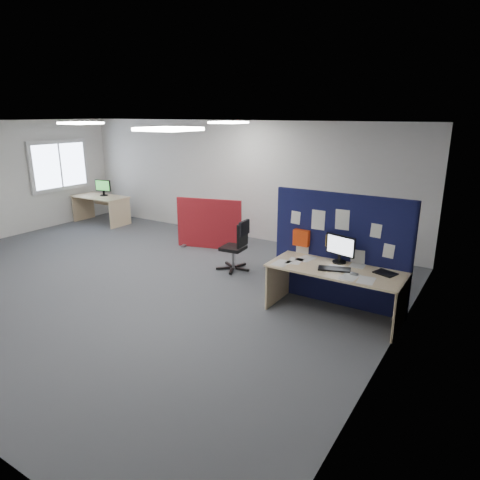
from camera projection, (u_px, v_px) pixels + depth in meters
The scene contains 17 objects.
floor at pixel (128, 280), 7.61m from camera, with size 9.00×9.00×0.00m, color #4B4E52.
ceiling at pixel (116, 123), 6.84m from camera, with size 9.00×7.00×0.02m, color white.
wall_back at pixel (235, 179), 10.06m from camera, with size 9.00×0.02×2.70m, color silver.
wall_right at pixel (397, 249), 4.92m from camera, with size 0.02×7.00×2.70m, color silver.
window at pixel (60, 165), 11.06m from camera, with size 0.06×1.70×1.30m.
ceiling_lights at pixel (160, 124), 7.22m from camera, with size 4.10×4.10×0.04m.
navy_divider at pixel (339, 250), 6.43m from camera, with size 2.11×0.30×1.74m.
main_desk at pixel (337, 278), 6.17m from camera, with size 1.91×0.85×0.73m.
monitor_main at pixel (340, 248), 6.25m from camera, with size 0.47×0.20×0.42m.
keyboard at pixel (334, 269), 6.02m from camera, with size 0.45×0.18×0.03m, color black.
mouse at pixel (354, 274), 5.82m from camera, with size 0.10×0.06×0.03m, color gray.
paper_tray at pixel (385, 273), 5.88m from camera, with size 0.28×0.22×0.01m, color black.
red_divider at pixel (209, 224), 9.26m from camera, with size 1.42×0.44×1.10m.
second_desk at pixel (102, 203), 11.45m from camera, with size 1.51×0.76×0.73m.
monitor_second at pixel (103, 187), 11.37m from camera, with size 0.46×0.21×0.42m.
office_chair at pixel (238, 243), 7.92m from camera, with size 0.62×0.64×0.96m.
desk_papers at pixel (326, 267), 6.12m from camera, with size 1.48×0.85×0.00m.
Camera 1 is at (5.48, -4.93, 2.85)m, focal length 32.00 mm.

